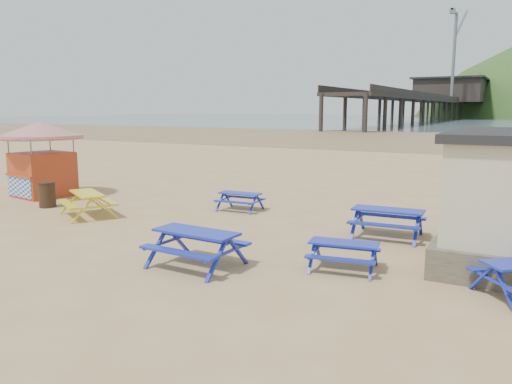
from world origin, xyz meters
The scene contains 11 objects.
ground centered at (0.00, 0.00, 0.00)m, with size 400.00×400.00×0.00m, color tan.
wet_sand centered at (0.00, 55.00, 0.00)m, with size 400.00×400.00×0.00m, color olive.
sea centered at (0.00, 170.00, 0.01)m, with size 400.00×400.00×0.00m, color #495C69.
picnic_table_blue_a centered at (-0.55, 2.93, 0.32)m, with size 1.61×1.33×0.65m.
picnic_table_blue_c centered at (5.16, 1.60, 0.42)m, with size 2.08×1.72×0.83m.
picnic_table_blue_d centered at (1.90, -3.26, 0.43)m, with size 2.13×1.75×0.86m.
picnic_table_blue_e centered at (5.02, -1.83, 0.33)m, with size 1.74×1.49×0.66m.
picnic_table_yellow centered at (-4.62, -0.50, 0.41)m, with size 2.50×2.35×0.83m.
ice_cream_kiosk centered at (-9.41, 1.52, 1.99)m, with size 4.06×4.06×3.16m.
litter_bin centered at (-7.22, -0.07, 0.49)m, with size 0.65×0.65×0.96m.
pier centered at (-17.99, 178.23, 5.46)m, with size 24.00×220.00×39.29m.
Camera 1 is at (8.57, -12.52, 3.67)m, focal length 35.00 mm.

